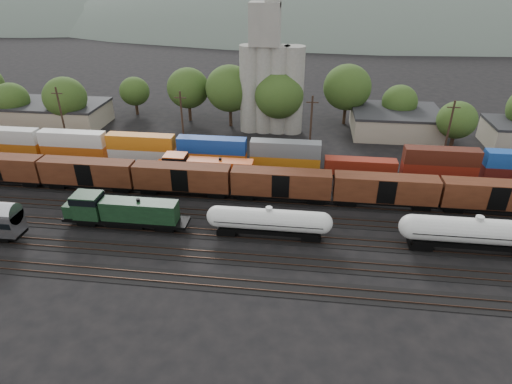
# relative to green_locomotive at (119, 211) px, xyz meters

# --- Properties ---
(ground) EXTENTS (600.00, 600.00, 0.00)m
(ground) POSITION_rel_green_locomotive_xyz_m (13.70, 5.00, -2.63)
(ground) COLOR black
(tracks) EXTENTS (180.00, 33.20, 0.20)m
(tracks) POSITION_rel_green_locomotive_xyz_m (13.70, 5.00, -2.58)
(tracks) COLOR black
(tracks) RESTS_ON ground
(green_locomotive) EXTENTS (17.44, 3.08, 4.62)m
(green_locomotive) POSITION_rel_green_locomotive_xyz_m (0.00, 0.00, 0.00)
(green_locomotive) COLOR black
(green_locomotive) RESTS_ON ground
(tank_car_a) EXTENTS (16.68, 2.99, 4.37)m
(tank_car_a) POSITION_rel_green_locomotive_xyz_m (20.71, 0.00, -0.02)
(tank_car_a) COLOR silver
(tank_car_a) RESTS_ON ground
(tank_car_b) EXTENTS (18.84, 3.37, 4.94)m
(tank_car_b) POSITION_rel_green_locomotive_xyz_m (46.70, 0.00, 0.29)
(tank_car_b) COLOR silver
(tank_car_b) RESTS_ON ground
(orange_locomotive) EXTENTS (17.92, 2.99, 4.48)m
(orange_locomotive) POSITION_rel_green_locomotive_xyz_m (8.20, 15.00, -0.07)
(orange_locomotive) COLOR black
(orange_locomotive) RESTS_ON ground
(boxcar_string) EXTENTS (153.60, 2.90, 4.20)m
(boxcar_string) POSITION_rel_green_locomotive_xyz_m (13.91, 10.00, 0.49)
(boxcar_string) COLOR black
(boxcar_string) RESTS_ON ground
(container_wall) EXTENTS (170.69, 2.60, 5.80)m
(container_wall) POSITION_rel_green_locomotive_xyz_m (15.25, 20.00, 0.11)
(container_wall) COLOR black
(container_wall) RESTS_ON ground
(grain_silo) EXTENTS (13.40, 5.00, 29.00)m
(grain_silo) POSITION_rel_green_locomotive_xyz_m (16.99, 41.00, 8.63)
(grain_silo) COLOR gray
(grain_silo) RESTS_ON ground
(industrial_sheds) EXTENTS (119.38, 17.26, 5.10)m
(industrial_sheds) POSITION_rel_green_locomotive_xyz_m (20.33, 40.25, -0.07)
(industrial_sheds) COLOR #9E937F
(industrial_sheds) RESTS_ON ground
(tree_band) EXTENTS (167.27, 22.17, 13.45)m
(tree_band) POSITION_rel_green_locomotive_xyz_m (8.95, 41.70, 4.74)
(tree_band) COLOR black
(tree_band) RESTS_ON ground
(utility_poles) EXTENTS (122.20, 0.36, 12.00)m
(utility_poles) POSITION_rel_green_locomotive_xyz_m (13.70, 27.00, 3.58)
(utility_poles) COLOR black
(utility_poles) RESTS_ON ground
(distant_hills) EXTENTS (860.00, 286.00, 130.00)m
(distant_hills) POSITION_rel_green_locomotive_xyz_m (37.62, 265.00, -23.19)
(distant_hills) COLOR #59665B
(distant_hills) RESTS_ON ground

